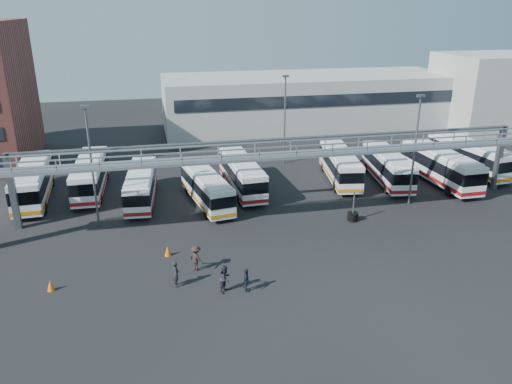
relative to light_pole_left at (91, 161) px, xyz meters
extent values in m
plane|color=black|center=(16.00, -8.00, -5.73)|extent=(140.00, 140.00, 0.00)
cube|color=#95989E|center=(16.00, -3.00, 0.37)|extent=(50.00, 1.80, 0.22)
cube|color=#95989E|center=(16.00, -3.85, 1.32)|extent=(50.00, 0.10, 0.10)
cube|color=#95989E|center=(16.00, -2.15, 1.32)|extent=(50.00, 0.10, 0.10)
cube|color=#4C4F54|center=(16.00, 1.00, 0.57)|extent=(45.00, 0.50, 0.35)
cube|color=#9E9E99|center=(28.00, 30.00, -1.73)|extent=(42.00, 14.00, 8.00)
cube|color=#B2B2AD|center=(54.00, 24.00, -0.23)|extent=(14.00, 12.00, 11.00)
cylinder|color=#4C4F54|center=(0.00, 0.00, -0.73)|extent=(0.18, 0.18, 10.00)
cube|color=#4C4F54|center=(0.00, 0.00, 4.37)|extent=(0.70, 0.35, 0.22)
cylinder|color=#4C4F54|center=(28.00, -1.00, -0.73)|extent=(0.18, 0.18, 10.00)
cube|color=#4C4F54|center=(28.00, -1.00, 4.37)|extent=(0.70, 0.35, 0.22)
cylinder|color=#4C4F54|center=(20.00, 14.00, -0.73)|extent=(0.18, 0.18, 10.00)
cube|color=#4C4F54|center=(20.00, 14.00, 4.37)|extent=(0.70, 0.35, 0.22)
cube|color=silver|center=(-6.34, 7.60, -3.84)|extent=(3.25, 11.50, 2.84)
cube|color=black|center=(-6.34, 7.60, -3.51)|extent=(3.32, 11.56, 1.14)
cube|color=#C97812|center=(-6.34, 7.60, -4.85)|extent=(3.31, 11.55, 0.36)
cube|color=silver|center=(-6.34, 7.60, -2.34)|extent=(2.93, 10.35, 0.17)
cylinder|color=black|center=(-7.29, 3.90, -5.21)|extent=(0.37, 1.05, 1.03)
cylinder|color=black|center=(-4.96, 4.04, -5.21)|extent=(0.37, 1.05, 1.03)
cylinder|color=black|center=(-7.73, 11.16, -5.21)|extent=(0.37, 1.05, 1.03)
cylinder|color=black|center=(-5.39, 11.30, -5.21)|extent=(0.37, 1.05, 1.03)
cube|color=silver|center=(-1.26, 8.66, -3.91)|extent=(2.76, 11.04, 2.74)
cube|color=black|center=(-1.26, 8.66, -3.58)|extent=(2.82, 11.10, 1.10)
cube|color=maroon|center=(-1.26, 8.66, -4.88)|extent=(2.81, 11.09, 0.35)
cube|color=silver|center=(-1.26, 8.66, -2.45)|extent=(2.48, 9.93, 0.16)
cylinder|color=black|center=(-2.47, 5.17, -5.23)|extent=(0.32, 1.00, 1.00)
cylinder|color=black|center=(-0.21, 5.12, -5.23)|extent=(0.32, 1.00, 1.00)
cylinder|color=black|center=(-2.30, 12.20, -5.23)|extent=(0.32, 1.00, 1.00)
cylinder|color=black|center=(-0.05, 12.14, -5.23)|extent=(0.32, 1.00, 1.00)
cube|color=silver|center=(3.62, 4.97, -4.06)|extent=(3.10, 10.22, 2.52)
cube|color=black|center=(3.62, 4.97, -3.76)|extent=(3.16, 10.29, 1.01)
cube|color=maroon|center=(3.62, 4.97, -4.95)|extent=(3.15, 10.28, 0.32)
cube|color=silver|center=(3.62, 4.97, -2.72)|extent=(2.79, 9.20, 0.15)
cylinder|color=black|center=(2.33, 1.84, -5.27)|extent=(0.35, 0.93, 0.92)
cylinder|color=black|center=(4.38, 1.68, -5.27)|extent=(0.35, 0.93, 0.92)
cylinder|color=black|center=(2.86, 8.27, -5.27)|extent=(0.35, 0.93, 0.92)
cylinder|color=black|center=(4.90, 8.10, -5.27)|extent=(0.35, 0.93, 0.92)
cube|color=silver|center=(9.52, 2.97, -4.08)|extent=(3.93, 10.18, 2.49)
cube|color=black|center=(9.52, 2.97, -3.78)|extent=(3.99, 10.25, 0.99)
cube|color=#C97812|center=(9.52, 2.97, -4.96)|extent=(3.98, 10.24, 0.32)
cube|color=silver|center=(9.52, 2.97, -2.76)|extent=(3.53, 9.16, 0.14)
cylinder|color=black|center=(9.07, -0.34, -5.28)|extent=(0.42, 0.94, 0.90)
cylinder|color=black|center=(11.06, 0.01, -5.28)|extent=(0.42, 0.94, 0.90)
cylinder|color=black|center=(7.98, 5.93, -5.28)|extent=(0.42, 0.94, 0.90)
cylinder|color=black|center=(9.97, 6.28, -5.28)|extent=(0.42, 0.94, 0.90)
cube|color=silver|center=(13.41, 5.89, -3.96)|extent=(2.94, 10.79, 2.67)
cube|color=black|center=(13.41, 5.89, -3.64)|extent=(3.00, 10.85, 1.07)
cube|color=maroon|center=(13.41, 5.89, -4.90)|extent=(2.99, 10.84, 0.34)
cube|color=silver|center=(13.41, 5.89, -2.54)|extent=(2.64, 9.71, 0.16)
cylinder|color=black|center=(12.48, 2.42, -5.24)|extent=(0.34, 0.98, 0.97)
cylinder|color=black|center=(14.66, 2.53, -5.24)|extent=(0.34, 0.98, 0.97)
cylinder|color=black|center=(12.15, 9.25, -5.24)|extent=(0.34, 0.98, 0.97)
cylinder|color=black|center=(14.33, 9.35, -5.24)|extent=(0.34, 0.98, 0.97)
cube|color=silver|center=(24.04, 6.64, -3.96)|extent=(4.08, 10.89, 2.66)
cube|color=black|center=(24.04, 6.64, -3.65)|extent=(4.15, 10.96, 1.06)
cube|color=#C97812|center=(24.04, 6.64, -4.91)|extent=(4.14, 10.94, 0.34)
cube|color=silver|center=(24.04, 6.64, -2.56)|extent=(3.67, 9.80, 0.15)
cylinder|color=black|center=(22.43, 3.45, -5.24)|extent=(0.44, 1.00, 0.97)
cylinder|color=black|center=(24.58, 3.10, -5.24)|extent=(0.44, 1.00, 0.97)
cylinder|color=black|center=(23.51, 10.17, -5.24)|extent=(0.44, 1.00, 0.97)
cylinder|color=black|center=(25.66, 9.83, -5.24)|extent=(0.44, 1.00, 0.97)
cube|color=silver|center=(28.73, 5.19, -3.96)|extent=(3.93, 10.87, 2.66)
cube|color=black|center=(28.73, 5.19, -3.65)|extent=(3.99, 10.94, 1.06)
cube|color=maroon|center=(28.73, 5.19, -4.91)|extent=(3.98, 10.93, 0.34)
cube|color=silver|center=(28.73, 5.19, -2.56)|extent=(3.53, 9.79, 0.15)
cylinder|color=black|center=(27.17, 1.98, -5.24)|extent=(0.43, 1.00, 0.97)
cylinder|color=black|center=(29.32, 1.67, -5.24)|extent=(0.43, 1.00, 0.97)
cylinder|color=black|center=(28.15, 8.72, -5.24)|extent=(0.43, 1.00, 0.97)
cylinder|color=black|center=(30.30, 8.40, -5.24)|extent=(0.43, 1.00, 0.97)
cube|color=silver|center=(33.93, 3.73, -3.83)|extent=(2.81, 11.50, 2.86)
cube|color=black|center=(33.93, 3.73, -3.49)|extent=(2.87, 11.56, 1.15)
cube|color=maroon|center=(33.93, 3.73, -4.84)|extent=(2.86, 11.55, 0.36)
cube|color=silver|center=(33.93, 3.73, -2.31)|extent=(2.53, 10.35, 0.17)
cylinder|color=black|center=(32.81, 0.04, -5.21)|extent=(0.33, 1.05, 1.04)
cylinder|color=black|center=(35.18, 0.08, -5.21)|extent=(0.33, 1.05, 1.04)
cylinder|color=black|center=(32.68, 7.37, -5.21)|extent=(0.33, 1.05, 1.04)
cylinder|color=black|center=(35.04, 7.41, -5.21)|extent=(0.33, 1.05, 1.04)
cube|color=silver|center=(39.13, 6.48, -3.85)|extent=(3.88, 11.51, 2.82)
cube|color=black|center=(39.13, 6.48, -3.52)|extent=(3.95, 11.58, 1.13)
cube|color=#C97812|center=(39.13, 6.48, -4.85)|extent=(3.94, 11.57, 0.36)
cube|color=silver|center=(39.13, 6.48, -2.36)|extent=(3.49, 10.36, 0.16)
cylinder|color=black|center=(38.40, 2.76, -5.21)|extent=(0.43, 1.06, 1.03)
cylinder|color=black|center=(40.71, 3.03, -5.21)|extent=(0.43, 1.06, 1.03)
cylinder|color=black|center=(37.55, 9.93, -5.21)|extent=(0.43, 1.06, 1.03)
cylinder|color=black|center=(39.86, 10.21, -5.21)|extent=(0.43, 1.06, 1.03)
imported|color=black|center=(5.75, -11.05, -4.83)|extent=(0.43, 0.65, 1.79)
imported|color=#25212E|center=(8.82, -12.43, -4.80)|extent=(1.13, 1.15, 1.86)
imported|color=black|center=(7.28, -9.21, -4.80)|extent=(1.29, 1.36, 1.85)
imported|color=#1B2030|center=(10.14, -12.71, -4.93)|extent=(0.54, 0.99, 1.60)
cone|color=orange|center=(-2.29, -9.90, -5.34)|extent=(0.63, 0.63, 0.77)
cone|color=orange|center=(5.41, -6.63, -5.34)|extent=(0.57, 0.57, 0.77)
cylinder|color=black|center=(21.35, -3.50, -5.60)|extent=(0.92, 0.92, 0.22)
cylinder|color=black|center=(21.35, -3.50, -5.35)|extent=(0.92, 0.92, 0.22)
cylinder|color=black|center=(21.35, -3.50, -5.11)|extent=(0.92, 0.92, 0.22)
cylinder|color=#4C4F54|center=(21.35, -3.50, -4.41)|extent=(0.13, 0.13, 2.64)
camera|label=1|loc=(4.74, -40.32, 11.68)|focal=35.00mm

